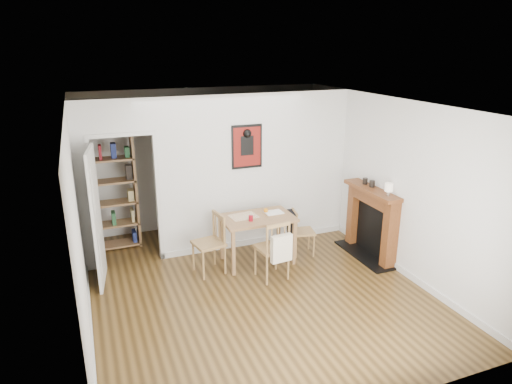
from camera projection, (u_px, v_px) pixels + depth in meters
name	position (u px, v px, depth m)	size (l,w,h in m)	color
ground	(254.00, 285.00, 6.62)	(5.20, 5.20, 0.00)	brown
room_shell	(230.00, 175.00, 7.45)	(5.20, 5.20, 5.20)	silver
dining_table	(257.00, 222.00, 7.15)	(1.13, 0.72, 0.77)	#9C7749
chair_left	(209.00, 244.00, 6.87)	(0.54, 0.54, 0.93)	#A3794B
chair_right	(302.00, 231.00, 7.50)	(0.50, 0.46, 0.77)	#A3794B
chair_front	(272.00, 248.00, 6.71)	(0.52, 0.57, 0.93)	#A3794B
bookshelf	(111.00, 192.00, 7.59)	(0.84, 0.34, 1.99)	#9C7749
fireplace	(372.00, 220.00, 7.40)	(0.45, 1.25, 1.16)	brown
red_glass	(251.00, 218.00, 6.94)	(0.07, 0.07, 0.09)	maroon
orange_fruit	(266.00, 210.00, 7.29)	(0.07, 0.07, 0.07)	orange
placemat	(244.00, 216.00, 7.14)	(0.42, 0.32, 0.00)	beige
notebook	(274.00, 212.00, 7.29)	(0.28, 0.21, 0.01)	white
mantel_lamp	(389.00, 188.00, 6.84)	(0.12, 0.12, 0.19)	silver
ceramic_jar_a	(372.00, 184.00, 7.28)	(0.09, 0.09, 0.11)	black
ceramic_jar_b	(365.00, 181.00, 7.43)	(0.08, 0.08, 0.10)	black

